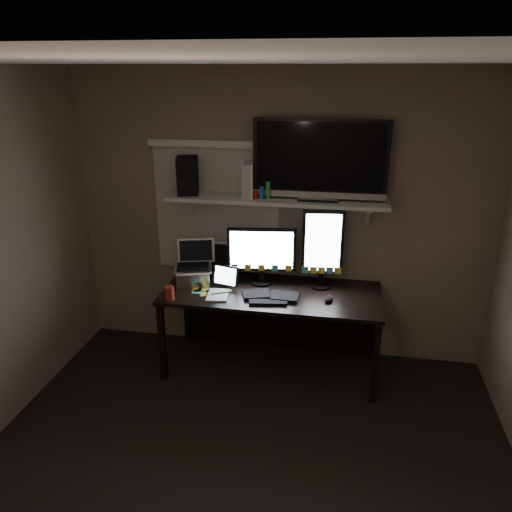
% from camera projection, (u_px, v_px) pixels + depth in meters
% --- Properties ---
extents(floor, '(3.60, 3.60, 0.00)m').
position_uv_depth(floor, '(236.00, 493.00, 3.09)').
color(floor, black).
rests_on(floor, ground).
extents(ceiling, '(3.60, 3.60, 0.00)m').
position_uv_depth(ceiling, '(228.00, 61.00, 2.21)').
color(ceiling, silver).
rests_on(ceiling, back_wall).
extents(back_wall, '(3.60, 0.00, 3.60)m').
position_uv_depth(back_wall, '(279.00, 219.00, 4.31)').
color(back_wall, '#6A5D4C').
rests_on(back_wall, floor).
extents(window_blinds, '(1.10, 0.02, 1.10)m').
position_uv_depth(window_blinds, '(217.00, 211.00, 4.37)').
color(window_blinds, '#B8B2A5').
rests_on(window_blinds, back_wall).
extents(desk, '(1.80, 0.75, 0.73)m').
position_uv_depth(desk, '(274.00, 304.00, 4.32)').
color(desk, black).
rests_on(desk, floor).
extents(wall_shelf, '(1.80, 0.35, 0.03)m').
position_uv_depth(wall_shelf, '(276.00, 200.00, 4.07)').
color(wall_shelf, beige).
rests_on(wall_shelf, back_wall).
extents(monitor_landscape, '(0.58, 0.14, 0.51)m').
position_uv_depth(monitor_landscape, '(262.00, 256.00, 4.22)').
color(monitor_landscape, black).
rests_on(monitor_landscape, desk).
extents(monitor_portrait, '(0.35, 0.10, 0.68)m').
position_uv_depth(monitor_portrait, '(322.00, 249.00, 4.13)').
color(monitor_portrait, black).
rests_on(monitor_portrait, desk).
extents(keyboard, '(0.48, 0.25, 0.03)m').
position_uv_depth(keyboard, '(270.00, 296.00, 4.04)').
color(keyboard, black).
rests_on(keyboard, desk).
extents(mouse, '(0.09, 0.11, 0.04)m').
position_uv_depth(mouse, '(329.00, 299.00, 3.97)').
color(mouse, black).
rests_on(mouse, desk).
extents(notepad, '(0.19, 0.25, 0.01)m').
position_uv_depth(notepad, '(218.00, 295.00, 4.07)').
color(notepad, silver).
rests_on(notepad, desk).
extents(tablet, '(0.25, 0.15, 0.20)m').
position_uv_depth(tablet, '(226.00, 277.00, 4.19)').
color(tablet, black).
rests_on(tablet, desk).
extents(file_sorter, '(0.25, 0.12, 0.31)m').
position_uv_depth(file_sorter, '(214.00, 257.00, 4.46)').
color(file_sorter, black).
rests_on(file_sorter, desk).
extents(laptop, '(0.38, 0.33, 0.36)m').
position_uv_depth(laptop, '(193.00, 264.00, 4.25)').
color(laptop, '#B0B1B5').
rests_on(laptop, desk).
extents(cup, '(0.09, 0.09, 0.11)m').
position_uv_depth(cup, '(169.00, 293.00, 3.99)').
color(cup, maroon).
rests_on(cup, desk).
extents(sticky_notes, '(0.37, 0.30, 0.00)m').
position_uv_depth(sticky_notes, '(212.00, 292.00, 4.12)').
color(sticky_notes, yellow).
rests_on(sticky_notes, desk).
extents(tv, '(1.06, 0.19, 0.63)m').
position_uv_depth(tv, '(320.00, 160.00, 3.90)').
color(tv, black).
rests_on(tv, wall_shelf).
extents(game_console, '(0.11, 0.24, 0.28)m').
position_uv_depth(game_console, '(249.00, 180.00, 4.08)').
color(game_console, beige).
rests_on(game_console, wall_shelf).
extents(speaker, '(0.21, 0.24, 0.31)m').
position_uv_depth(speaker, '(188.00, 176.00, 4.14)').
color(speaker, black).
rests_on(speaker, wall_shelf).
extents(bottles, '(0.23, 0.11, 0.14)m').
position_uv_depth(bottles, '(262.00, 190.00, 4.00)').
color(bottles, '#A50F0C').
rests_on(bottles, wall_shelf).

